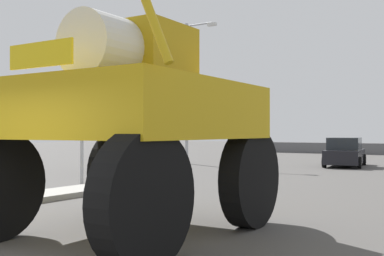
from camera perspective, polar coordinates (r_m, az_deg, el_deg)
The scene contains 6 objects.
ground_plane at distance 21.65m, azimuth 16.77°, elevation -5.26°, with size 120.00×120.00×0.00m, color #4C4947.
oversize_sprayer at distance 8.62m, azimuth -7.31°, elevation 1.24°, with size 4.36×5.22×4.65m.
sedan_ahead at distance 26.52m, azimuth 17.71°, elevation -2.83°, with size 2.32×4.30×1.52m.
traffic_signal_near_left at distance 16.17m, azimuth -12.56°, elevation 2.49°, with size 0.24×0.54×3.63m.
streetlight_far_left at distance 27.39m, azimuth -0.37°, elevation 5.10°, with size 2.01×0.24×8.02m.
bare_tree_left at distance 21.92m, azimuth -10.16°, elevation 5.79°, with size 3.09×3.09×5.55m.
Camera 1 is at (5.79, -2.78, 1.82)m, focal length 44.84 mm.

